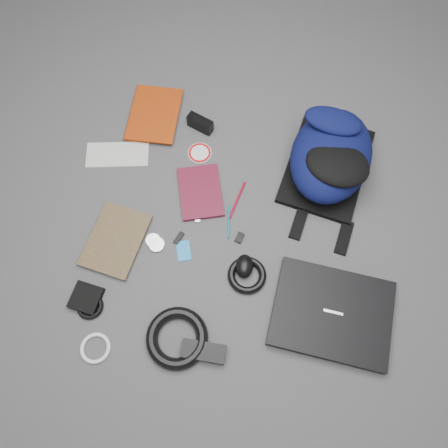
# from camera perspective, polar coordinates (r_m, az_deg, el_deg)

# --- Properties ---
(ground) EXTENTS (4.00, 4.00, 0.00)m
(ground) POSITION_cam_1_polar(r_m,az_deg,el_deg) (1.58, -0.00, -0.27)
(ground) COLOR #4F4F51
(ground) RESTS_ON ground
(backpack) EXTENTS (0.39, 0.50, 0.19)m
(backpack) POSITION_cam_1_polar(r_m,az_deg,el_deg) (1.65, 13.82, 8.74)
(backpack) COLOR black
(backpack) RESTS_ON ground
(laptop) EXTENTS (0.41, 0.33, 0.04)m
(laptop) POSITION_cam_1_polar(r_m,az_deg,el_deg) (1.52, 13.91, -11.25)
(laptop) COLOR black
(laptop) RESTS_ON ground
(textbook_red) EXTENTS (0.20, 0.27, 0.03)m
(textbook_red) POSITION_cam_1_polar(r_m,az_deg,el_deg) (1.85, -12.16, 14.09)
(textbook_red) COLOR #8E2B08
(textbook_red) RESTS_ON ground
(comic_book) EXTENTS (0.23, 0.28, 0.02)m
(comic_book) POSITION_cam_1_polar(r_m,az_deg,el_deg) (1.64, -16.87, -1.07)
(comic_book) COLOR #A7850B
(comic_book) RESTS_ON ground
(envelope) EXTENTS (0.26, 0.15, 0.00)m
(envelope) POSITION_cam_1_polar(r_m,az_deg,el_deg) (1.76, -13.75, 8.82)
(envelope) COLOR silver
(envelope) RESTS_ON ground
(dvd_case) EXTENTS (0.21, 0.25, 0.02)m
(dvd_case) POSITION_cam_1_polar(r_m,az_deg,el_deg) (1.63, -3.11, 4.19)
(dvd_case) COLOR #4B0E1D
(dvd_case) RESTS_ON ground
(compact_camera) EXTENTS (0.11, 0.07, 0.06)m
(compact_camera) POSITION_cam_1_polar(r_m,az_deg,el_deg) (1.76, -3.12, 12.97)
(compact_camera) COLOR black
(compact_camera) RESTS_ON ground
(sticker_disc) EXTENTS (0.10, 0.10, 0.00)m
(sticker_disc) POSITION_cam_1_polar(r_m,az_deg,el_deg) (1.72, -3.19, 9.26)
(sticker_disc) COLOR white
(sticker_disc) RESTS_ON ground
(pen_teal) EXTENTS (0.02, 0.13, 0.01)m
(pen_teal) POSITION_cam_1_polar(r_m,az_deg,el_deg) (1.59, 0.63, 0.33)
(pen_teal) COLOR #0E6B7E
(pen_teal) RESTS_ON ground
(pen_red) EXTENTS (0.05, 0.16, 0.01)m
(pen_red) POSITION_cam_1_polar(r_m,az_deg,el_deg) (1.62, 1.75, 3.15)
(pen_red) COLOR maroon
(pen_red) RESTS_ON ground
(id_badge) EXTENTS (0.07, 0.08, 0.00)m
(id_badge) POSITION_cam_1_polar(r_m,az_deg,el_deg) (1.56, -5.30, -3.49)
(id_badge) COLOR #1C83D6
(id_badge) RESTS_ON ground
(usb_black) EXTENTS (0.03, 0.05, 0.01)m
(usb_black) POSITION_cam_1_polar(r_m,az_deg,el_deg) (1.57, -5.92, -1.83)
(usb_black) COLOR black
(usb_black) RESTS_ON ground
(usb_silver) EXTENTS (0.02, 0.05, 0.01)m
(usb_silver) POSITION_cam_1_polar(r_m,az_deg,el_deg) (1.60, -3.36, 1.01)
(usb_silver) COLOR silver
(usb_silver) RESTS_ON ground
(key_fob) EXTENTS (0.03, 0.04, 0.01)m
(key_fob) POSITION_cam_1_polar(r_m,az_deg,el_deg) (1.56, 2.04, -1.80)
(key_fob) COLOR black
(key_fob) RESTS_ON ground
(mouse) EXTENTS (0.07, 0.09, 0.04)m
(mouse) POSITION_cam_1_polar(r_m,az_deg,el_deg) (1.51, 2.68, -5.52)
(mouse) COLOR black
(mouse) RESTS_ON ground
(headphone_left) EXTENTS (0.06, 0.06, 0.01)m
(headphone_left) POSITION_cam_1_polar(r_m,az_deg,el_deg) (1.58, -9.24, -2.15)
(headphone_left) COLOR silver
(headphone_left) RESTS_ON ground
(headphone_right) EXTENTS (0.07, 0.07, 0.01)m
(headphone_right) POSITION_cam_1_polar(r_m,az_deg,el_deg) (1.57, -8.78, -2.70)
(headphone_right) COLOR #BDBDBF
(headphone_right) RESTS_ON ground
(cable_coil) EXTENTS (0.15, 0.15, 0.03)m
(cable_coil) POSITION_cam_1_polar(r_m,az_deg,el_deg) (1.51, 3.02, -6.69)
(cable_coil) COLOR black
(cable_coil) RESTS_ON ground
(power_brick) EXTENTS (0.14, 0.06, 0.03)m
(power_brick) POSITION_cam_1_polar(r_m,az_deg,el_deg) (1.46, -2.70, -16.29)
(power_brick) COLOR black
(power_brick) RESTS_ON ground
(power_cord_coil) EXTENTS (0.21, 0.21, 0.04)m
(power_cord_coil) POSITION_cam_1_polar(r_m,az_deg,el_deg) (1.47, -6.16, -14.57)
(power_cord_coil) COLOR black
(power_cord_coil) RESTS_ON ground
(pouch) EXTENTS (0.11, 0.11, 0.02)m
(pouch) POSITION_cam_1_polar(r_m,az_deg,el_deg) (1.57, -17.56, -9.19)
(pouch) COLOR black
(pouch) RESTS_ON ground
(earbud_coil) EXTENTS (0.09, 0.09, 0.02)m
(earbud_coil) POSITION_cam_1_polar(r_m,az_deg,el_deg) (1.56, -17.08, -10.25)
(earbud_coil) COLOR black
(earbud_coil) RESTS_ON ground
(white_cable_coil) EXTENTS (0.12, 0.12, 0.01)m
(white_cable_coil) POSITION_cam_1_polar(r_m,az_deg,el_deg) (1.53, -16.46, -15.28)
(white_cable_coil) COLOR white
(white_cable_coil) RESTS_ON ground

